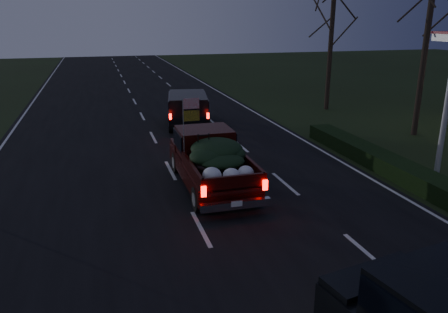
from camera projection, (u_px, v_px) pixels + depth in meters
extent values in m
plane|color=black|center=(201.00, 229.00, 11.91)|extent=(120.00, 120.00, 0.00)
cube|color=black|center=(201.00, 229.00, 11.91)|extent=(14.00, 120.00, 0.02)
cube|color=black|center=(382.00, 161.00, 16.64)|extent=(1.00, 10.00, 0.60)
cylinder|color=black|center=(425.00, 47.00, 20.36)|extent=(0.28, 0.28, 8.50)
cylinder|color=black|center=(330.00, 53.00, 26.73)|extent=(0.28, 0.28, 7.00)
cube|color=black|center=(211.00, 169.00, 14.85)|extent=(2.03, 5.02, 0.55)
cube|color=black|center=(204.00, 141.00, 15.45)|extent=(1.86, 1.61, 0.90)
cube|color=black|center=(204.00, 138.00, 15.42)|extent=(1.96, 1.51, 0.55)
cube|color=black|center=(221.00, 173.00, 13.56)|extent=(1.87, 2.82, 0.06)
ellipsoid|color=black|center=(218.00, 155.00, 13.90)|extent=(1.61, 1.81, 0.60)
cylinder|color=gray|center=(184.00, 129.00, 14.17)|extent=(0.03, 0.03, 2.01)
cube|color=red|center=(191.00, 104.00, 13.99)|extent=(0.52, 0.02, 0.34)
cube|color=gold|center=(191.00, 116.00, 14.12)|extent=(0.52, 0.02, 0.34)
cube|color=black|center=(188.00, 114.00, 23.41)|extent=(2.81, 5.10, 0.60)
cube|color=black|center=(188.00, 102.00, 22.97)|extent=(2.47, 3.79, 0.80)
cube|color=black|center=(188.00, 100.00, 22.94)|extent=(2.55, 3.71, 0.48)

